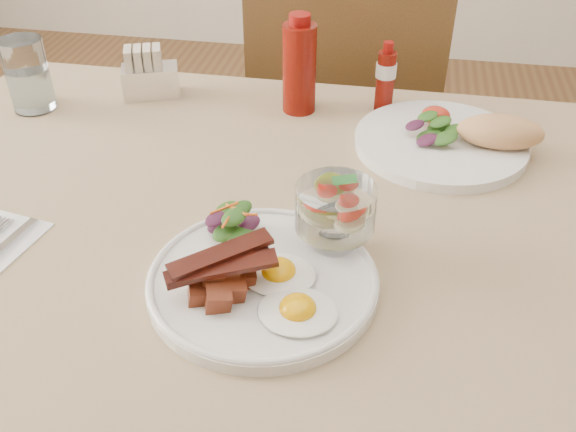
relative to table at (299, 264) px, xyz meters
name	(u,v)px	position (x,y,z in m)	size (l,w,h in m)	color
table	(299,264)	(0.00, 0.00, 0.00)	(1.33, 0.88, 0.75)	brown
chair_far	(344,133)	(0.00, 0.66, -0.14)	(0.42, 0.42, 0.93)	brown
main_plate	(263,282)	(-0.02, -0.15, 0.10)	(0.28, 0.28, 0.02)	white
fried_eggs	(288,290)	(0.02, -0.18, 0.11)	(0.15, 0.17, 0.03)	white
bacon_potato_pile	(221,276)	(-0.06, -0.19, 0.13)	(0.13, 0.10, 0.05)	maroon
side_salad	(234,224)	(-0.07, -0.08, 0.12)	(0.08, 0.07, 0.04)	#1C4612
fruit_cup	(335,208)	(0.06, -0.07, 0.16)	(0.10, 0.10, 0.10)	white
second_plate	(455,139)	(0.22, 0.23, 0.11)	(0.30, 0.28, 0.07)	white
ketchup_bottle	(299,67)	(-0.06, 0.32, 0.17)	(0.08, 0.08, 0.17)	#630C05
hot_sauce_bottle	(385,78)	(0.09, 0.35, 0.15)	(0.05, 0.05, 0.13)	#630C05
sugar_caddy	(149,76)	(-0.34, 0.33, 0.13)	(0.12, 0.09, 0.09)	silver
water_glass	(29,79)	(-0.53, 0.24, 0.15)	(0.07, 0.07, 0.13)	white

